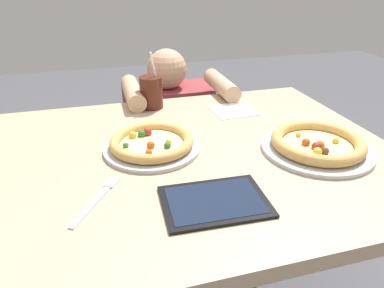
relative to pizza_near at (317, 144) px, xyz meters
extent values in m
cube|color=tan|center=(-0.36, 0.10, -0.04)|extent=(1.21, 0.94, 0.04)
cylinder|color=#89765B|center=(-0.89, 0.48, -0.42)|extent=(0.07, 0.07, 0.71)
cylinder|color=#89765B|center=(0.17, 0.48, -0.42)|extent=(0.07, 0.07, 0.71)
cylinder|color=#B7B7BC|center=(0.00, 0.00, -0.02)|extent=(0.32, 0.32, 0.01)
cylinder|color=#E5CC7F|center=(0.00, 0.00, 0.00)|extent=(0.20, 0.20, 0.01)
torus|color=tan|center=(0.00, 0.00, 0.01)|extent=(0.27, 0.27, 0.03)
sphere|color=gold|center=(0.06, -0.01, 0.01)|extent=(0.02, 0.02, 0.02)
sphere|color=#BF4C19|center=(-0.03, 0.01, 0.01)|extent=(0.02, 0.02, 0.02)
sphere|color=maroon|center=(-0.02, -0.02, 0.01)|extent=(0.02, 0.02, 0.02)
sphere|color=gold|center=(-0.03, 0.06, 0.01)|extent=(0.02, 0.02, 0.02)
sphere|color=brown|center=(-0.01, -0.05, 0.01)|extent=(0.02, 0.02, 0.02)
sphere|color=#BF4C19|center=(-0.01, -0.02, 0.01)|extent=(0.03, 0.03, 0.03)
sphere|color=gold|center=(-0.04, -0.05, 0.01)|extent=(0.02, 0.02, 0.02)
cylinder|color=#B7B7BC|center=(-0.46, 0.14, -0.02)|extent=(0.28, 0.28, 0.01)
cylinder|color=#EFD68C|center=(-0.46, 0.14, 0.00)|extent=(0.19, 0.19, 0.01)
torus|color=tan|center=(-0.46, 0.14, 0.01)|extent=(0.25, 0.25, 0.03)
sphere|color=#BF4C19|center=(-0.47, 0.11, 0.01)|extent=(0.02, 0.02, 0.02)
sphere|color=gold|center=(-0.48, 0.20, 0.01)|extent=(0.02, 0.02, 0.02)
sphere|color=#2D6623|center=(-0.43, 0.10, 0.01)|extent=(0.02, 0.02, 0.02)
sphere|color=gold|center=(-0.42, 0.12, 0.01)|extent=(0.02, 0.02, 0.02)
sphere|color=#BF4C19|center=(-0.48, 0.07, 0.01)|extent=(0.02, 0.02, 0.02)
sphere|color=gold|center=(-0.51, 0.19, 0.01)|extent=(0.02, 0.02, 0.02)
sphere|color=#2D6623|center=(-0.48, 0.19, 0.01)|extent=(0.02, 0.02, 0.02)
sphere|color=#2D6623|center=(-0.54, 0.13, 0.01)|extent=(0.02, 0.02, 0.02)
sphere|color=maroon|center=(-0.47, 0.20, 0.01)|extent=(0.03, 0.03, 0.03)
cylinder|color=#4C1E14|center=(-0.40, 0.48, 0.04)|extent=(0.09, 0.09, 0.12)
cylinder|color=white|center=(-0.39, 0.48, 0.14)|extent=(0.03, 0.02, 0.11)
cube|color=white|center=(-0.11, 0.36, -0.02)|extent=(0.17, 0.15, 0.00)
cube|color=silver|center=(-0.64, -0.10, -0.02)|extent=(0.10, 0.14, 0.00)
cube|color=silver|center=(-0.59, -0.01, -0.02)|extent=(0.04, 0.05, 0.00)
cube|color=black|center=(-0.37, -0.16, -0.02)|extent=(0.25, 0.18, 0.01)
cube|color=#192338|center=(-0.37, -0.16, -0.01)|extent=(0.22, 0.15, 0.00)
cylinder|color=#333847|center=(-0.28, 0.81, -0.55)|extent=(0.33, 0.33, 0.45)
cube|color=maroon|center=(-0.28, 0.81, -0.19)|extent=(0.42, 0.22, 0.27)
sphere|color=tan|center=(-0.28, 0.81, 0.04)|extent=(0.19, 0.19, 0.19)
cylinder|color=tan|center=(-0.46, 0.58, 0.01)|extent=(0.07, 0.28, 0.07)
cylinder|color=tan|center=(-0.09, 0.58, 0.01)|extent=(0.07, 0.28, 0.07)
camera|label=1|loc=(-0.60, -0.77, 0.46)|focal=32.63mm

